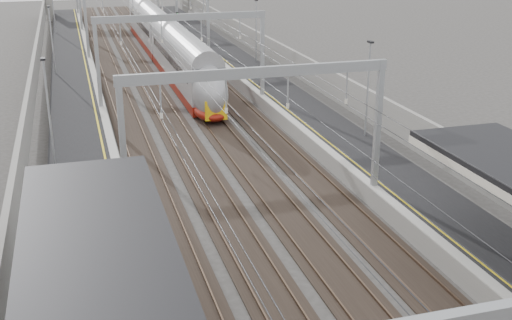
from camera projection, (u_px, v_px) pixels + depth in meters
platform_left at (77, 104)px, 50.39m from camera, size 4.00×120.00×1.00m
platform_right at (271, 91)px, 54.61m from camera, size 4.00×120.00×1.00m
tracks at (178, 103)px, 52.66m from camera, size 11.40×140.00×0.20m
overhead_line at (163, 17)px, 56.54m from camera, size 13.00×140.00×6.60m
wall_left at (33, 94)px, 49.17m from camera, size 0.30×120.00×3.20m
wall_right at (307, 76)px, 55.08m from camera, size 0.30×120.00×3.20m
train at (168, 48)px, 65.42m from camera, size 2.59×47.13×4.09m
signal_green at (95, 33)px, 72.33m from camera, size 0.32×0.32×3.48m
signal_red_near at (165, 26)px, 77.19m from camera, size 0.32×0.32×3.48m
signal_red_far at (177, 21)px, 81.54m from camera, size 0.32×0.32×3.48m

